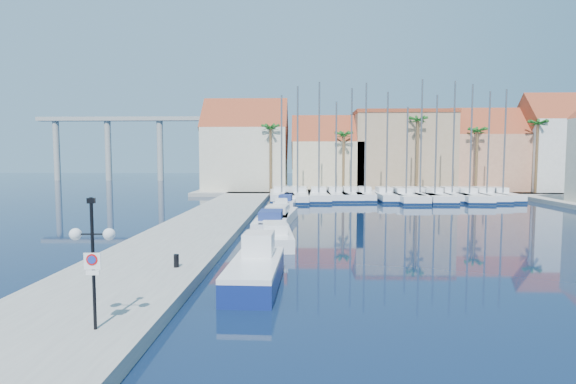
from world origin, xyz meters
The scene contains 36 objects.
ground centered at (0.00, 0.00, 0.00)m, with size 260.00×260.00×0.00m, color black.
quay_west centered at (-9.00, 13.50, 0.25)m, with size 6.00×77.00×0.50m, color gray.
shore_north centered at (10.00, 48.00, 0.25)m, with size 54.00×16.00×0.50m, color gray.
lamp_post centered at (-7.52, -7.58, 2.95)m, with size 1.27×0.36×3.73m.
bollard centered at (-7.23, -0.43, 0.79)m, with size 0.23×0.23×0.57m, color black.
fishing_boat centered at (-3.63, -1.37, 0.68)m, with size 2.14×5.92×2.05m.
motorboat_west_0 centered at (-3.38, 7.58, 0.51)m, with size 2.64×6.57×1.40m.
motorboat_west_1 centered at (-3.99, 13.78, 0.51)m, with size 2.41×7.39×1.40m.
motorboat_west_2 centered at (-3.63, 17.23, 0.51)m, with size 3.07×7.58×1.40m.
motorboat_west_3 centered at (-3.66, 22.82, 0.51)m, with size 1.86×5.17×1.40m.
motorboat_west_4 centered at (-3.39, 27.71, 0.51)m, with size 2.15×5.97×1.40m.
sailboat_0 centered at (-4.24, 36.33, 0.58)m, with size 3.59×10.95×12.88m.
sailboat_1 centered at (-2.20, 35.66, 0.57)m, with size 3.65×12.13×13.82m.
sailboat_2 centered at (0.39, 35.88, 0.61)m, with size 2.75×10.27×14.39m.
sailboat_3 centered at (2.48, 36.45, 0.59)m, with size 3.05×9.36×12.09m.
sailboat_4 centered at (4.42, 36.70, 0.61)m, with size 2.64×9.50×13.75m.
sailboat_5 centered at (6.19, 36.59, 0.64)m, with size 2.99×8.97×14.37m.
sailboat_6 centered at (8.64, 35.93, 0.60)m, with size 2.67×9.47×13.17m.
sailboat_7 centered at (10.83, 35.15, 0.55)m, with size 3.26×11.78×11.26m.
sailboat_8 centered at (12.80, 36.24, 0.62)m, with size 2.84×9.79×14.70m.
sailboat_9 centered at (14.41, 35.48, 0.57)m, with size 3.30×11.21×12.73m.
sailboat_10 centered at (16.88, 36.55, 0.62)m, with size 3.25×9.79×14.52m.
sailboat_11 centered at (18.63, 35.64, 0.58)m, with size 3.91×11.52×13.97m.
sailboat_12 centered at (20.96, 36.28, 0.59)m, with size 3.07×10.33×13.24m.
sailboat_13 centered at (22.87, 36.17, 0.63)m, with size 2.31×8.49×13.48m.
building_0 centered at (-10.00, 47.00, 6.52)m, with size 12.30×9.00×13.50m.
building_1 centered at (2.00, 47.00, 5.30)m, with size 10.30×8.00×11.00m.
building_2 centered at (13.00, 48.00, 6.26)m, with size 14.20×10.20×11.50m.
building_3 centered at (25.00, 47.00, 5.86)m, with size 10.30×8.00×12.00m.
building_4 centered at (34.00, 46.00, 6.97)m, with size 8.30×8.00×14.00m.
palm_0 centered at (-6.00, 42.00, 9.08)m, with size 2.60×2.60×10.15m.
palm_1 centered at (4.00, 42.00, 8.14)m, with size 2.60×2.60×9.15m.
palm_2 centered at (14.00, 42.00, 10.02)m, with size 2.60×2.60×11.15m.
palm_3 centered at (22.00, 42.00, 8.61)m, with size 2.60×2.60×9.65m.
palm_4 centered at (30.00, 42.00, 9.55)m, with size 2.60×2.60×10.65m.
viaduct centered at (-39.07, 82.00, 10.25)m, with size 48.00×2.20×14.45m.
Camera 1 is at (-1.73, -19.69, 5.33)m, focal length 28.00 mm.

